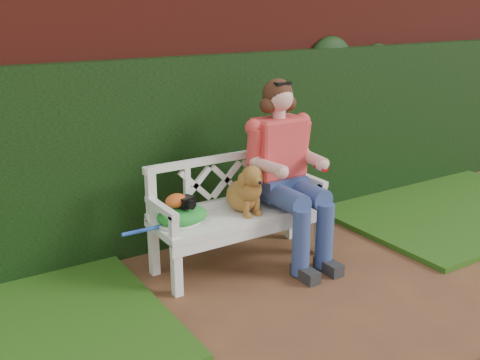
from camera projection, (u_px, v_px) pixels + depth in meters
ground at (336, 306)px, 4.14m from camera, size 60.00×60.00×0.00m
brick_wall at (208, 117)px, 5.34m from camera, size 10.00×0.30×2.20m
ivy_hedge at (220, 147)px, 5.23m from camera, size 10.00×0.18×1.70m
grass_right at (447, 207)px, 6.08m from camera, size 2.60×2.00×0.05m
garden_bench at (240, 237)px, 4.75m from camera, size 1.64×0.80×0.48m
seated_woman at (282, 168)px, 4.78m from camera, size 0.88×1.04×1.59m
dog at (245, 187)px, 4.60m from camera, size 0.32×0.41×0.42m
tennis_racket at (175, 223)px, 4.38m from camera, size 0.73×0.42×0.03m
green_bag at (182, 215)px, 4.40m from camera, size 0.50×0.45×0.14m
camera_item at (186, 202)px, 4.35m from camera, size 0.15×0.13×0.08m
baseball_glove at (176, 201)px, 4.33m from camera, size 0.18×0.13×0.11m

